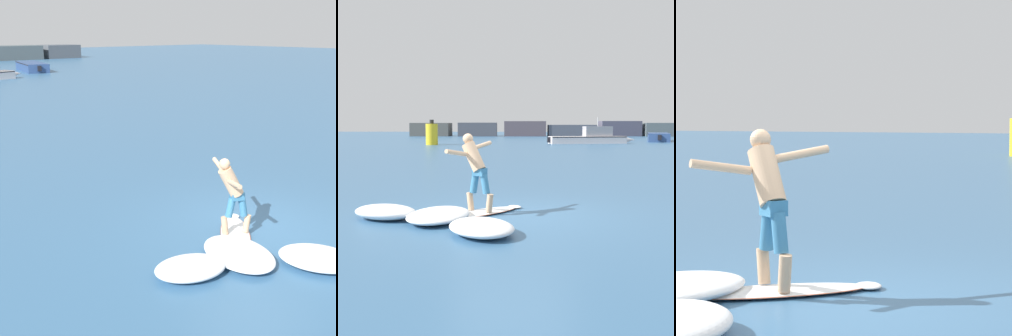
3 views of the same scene
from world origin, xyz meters
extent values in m
plane|color=#37638B|center=(0.00, 0.00, 0.00)|extent=(200.00, 200.00, 0.00)
ellipsoid|color=white|center=(-0.70, 0.08, 0.03)|extent=(1.82, 1.81, 0.07)
ellipsoid|color=white|center=(0.02, 0.79, 0.03)|extent=(0.42, 0.43, 0.06)
ellipsoid|color=#DB5B2D|center=(-0.70, 0.08, 0.03)|extent=(1.84, 1.83, 0.03)
cone|color=black|center=(-1.28, -0.49, -0.06)|extent=(0.07, 0.07, 0.14)
cone|color=black|center=(-1.07, -0.51, -0.06)|extent=(0.07, 0.07, 0.14)
cone|color=black|center=(-1.29, -0.28, -0.06)|extent=(0.07, 0.07, 0.14)
cylinder|color=tan|center=(-0.91, 0.19, 0.26)|extent=(0.22, 0.20, 0.39)
cylinder|color=teal|center=(-0.82, 0.14, 0.65)|extent=(0.26, 0.24, 0.43)
cylinder|color=tan|center=(-0.49, -0.04, 0.26)|extent=(0.22, 0.20, 0.39)
cylinder|color=teal|center=(-0.58, 0.01, 0.65)|extent=(0.26, 0.24, 0.43)
cube|color=teal|center=(-0.70, 0.08, 0.89)|extent=(0.32, 0.30, 0.16)
cylinder|color=tan|center=(-0.83, 0.15, 1.20)|extent=(0.61, 0.50, 0.67)
sphere|color=tan|center=(-0.96, 0.22, 1.58)|extent=(0.22, 0.22, 0.22)
cylinder|color=tan|center=(-1.14, -0.21, 1.30)|extent=(0.42, 0.61, 0.20)
cylinder|color=tan|center=(-0.69, 0.60, 1.42)|extent=(0.40, 0.61, 0.19)
camera|label=1|loc=(-7.68, -5.67, 4.10)|focal=50.00mm
camera|label=2|loc=(0.15, -9.56, 1.89)|focal=50.00mm
camera|label=3|loc=(3.85, -6.56, 1.77)|focal=85.00mm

